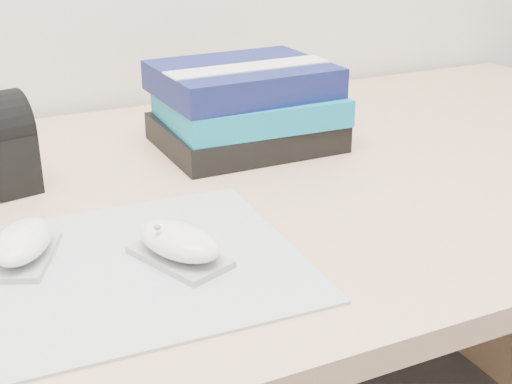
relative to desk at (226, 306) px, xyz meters
name	(u,v)px	position (x,y,z in m)	size (l,w,h in m)	color
desk	(226,306)	(0.00, 0.00, 0.00)	(1.60, 0.80, 0.73)	tan
mousepad	(109,271)	(-0.23, -0.24, 0.24)	(0.39, 0.30, 0.00)	gray
mouse_rear	(22,244)	(-0.30, -0.18, 0.26)	(0.09, 0.12, 0.04)	#A2A1A4
mouse_front	(179,243)	(-0.16, -0.25, 0.26)	(0.09, 0.12, 0.04)	#9C9C9E
book_stack	(246,106)	(0.06, 0.06, 0.30)	(0.26, 0.21, 0.12)	black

